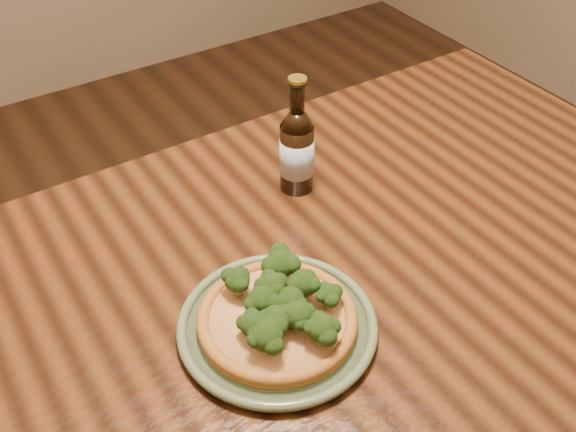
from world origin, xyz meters
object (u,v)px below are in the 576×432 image
table (278,350)px  beer_bottle (297,150)px  plate (277,326)px  pizza (279,314)px

table → beer_bottle: (0.18, 0.22, 0.17)m
table → beer_bottle: size_ratio=7.57×
table → beer_bottle: 0.33m
table → beer_bottle: beer_bottle is taller
plate → beer_bottle: bearing=52.2°
table → plate: size_ratio=5.84×
pizza → table: bearing=61.0°
table → pizza: bearing=-119.0°
plate → pizza: bearing=-18.6°
table → plate: plate is taller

